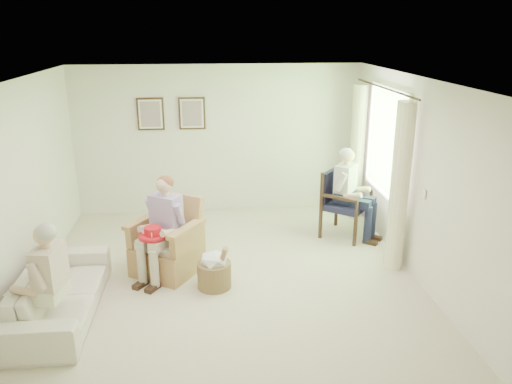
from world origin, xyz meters
The scene contains 19 objects.
floor centered at (0.00, 0.00, 0.00)m, with size 5.50×5.50×0.00m, color beige.
back_wall centered at (0.00, 2.75, 1.30)m, with size 5.00×0.04×2.60m, color silver.
front_wall centered at (0.00, -2.75, 1.30)m, with size 5.00×0.04×2.60m, color silver.
left_wall centered at (-2.50, 0.00, 1.30)m, with size 0.04×5.50×2.60m, color silver.
right_wall centered at (2.50, 0.00, 1.30)m, with size 0.04×5.50×2.60m, color silver.
ceiling centered at (0.00, 0.00, 2.60)m, with size 5.00×5.50×0.02m, color white.
window centered at (2.46, 1.20, 1.58)m, with size 0.13×2.50×1.63m.
curtain_left centered at (2.33, 0.22, 1.15)m, with size 0.34×0.34×2.30m, color #F0E6BC.
curtain_right centered at (2.33, 2.18, 1.15)m, with size 0.34×0.34×2.30m, color #F0E6BC.
framed_print_left centered at (-1.15, 2.71, 1.78)m, with size 0.45×0.05×0.55m.
framed_print_right centered at (-0.45, 2.71, 1.78)m, with size 0.45×0.05×0.55m.
wicker_armchair centered at (-0.80, 0.38, 0.33)m, with size 0.80×0.80×1.03m.
wood_armchair centered at (1.95, 1.44, 0.57)m, with size 0.68×0.64×1.04m.
sofa centered at (-1.95, -0.59, 0.29)m, with size 0.78×1.99×0.58m, color white.
person_wicker centered at (-0.80, 0.25, 0.78)m, with size 0.40×0.62×1.34m.
person_dark centered at (1.95, 1.27, 0.83)m, with size 0.40×0.63×1.41m.
person_sofa centered at (-1.95, -0.99, 0.71)m, with size 0.42×0.63×1.25m.
red_hat centered at (-0.94, 0.08, 0.69)m, with size 0.36×0.36×0.14m.
hatbox centered at (-0.17, -0.13, 0.25)m, with size 0.44×0.44×0.64m.
Camera 1 is at (-0.22, -5.88, 3.20)m, focal length 35.00 mm.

